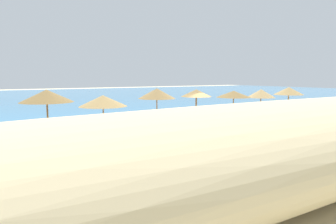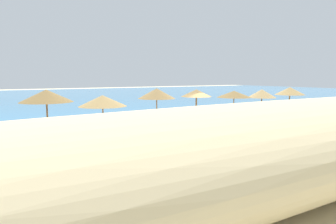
{
  "view_description": "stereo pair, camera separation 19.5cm",
  "coord_description": "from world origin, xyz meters",
  "px_view_note": "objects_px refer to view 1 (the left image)",
  "views": [
    {
      "loc": [
        -11.65,
        -14.05,
        3.53
      ],
      "look_at": [
        -1.14,
        2.41,
        1.24
      ],
      "focal_mm": 32.46,
      "sensor_mm": 36.0,
      "label": 1
    },
    {
      "loc": [
        -11.48,
        -14.15,
        3.53
      ],
      "look_at": [
        -1.14,
        2.41,
        1.24
      ],
      "focal_mm": 32.46,
      "sensor_mm": 36.0,
      "label": 2
    }
  ],
  "objects_px": {
    "beach_umbrella_0": "(47,96)",
    "beach_umbrella_1": "(103,101)",
    "beach_umbrella_2": "(157,94)",
    "beach_umbrella_5": "(261,93)",
    "beach_umbrella_6": "(289,91)",
    "wooden_signpost": "(90,144)",
    "beach_umbrella_4": "(234,94)",
    "lounge_chair_2": "(71,141)",
    "beach_ball": "(311,123)",
    "lounge_chair_1": "(301,115)",
    "cooler_box": "(135,139)",
    "lounge_chair_0": "(121,136)",
    "beach_umbrella_3": "(196,93)"
  },
  "relations": [
    {
      "from": "beach_umbrella_5",
      "to": "beach_umbrella_6",
      "type": "bearing_deg",
      "value": -0.22
    },
    {
      "from": "beach_umbrella_5",
      "to": "wooden_signpost",
      "type": "distance_m",
      "value": 15.7
    },
    {
      "from": "beach_umbrella_0",
      "to": "beach_umbrella_5",
      "type": "relative_size",
      "value": 1.12
    },
    {
      "from": "beach_umbrella_1",
      "to": "beach_umbrella_6",
      "type": "relative_size",
      "value": 1.0
    },
    {
      "from": "beach_umbrella_6",
      "to": "lounge_chair_1",
      "type": "bearing_deg",
      "value": -37.06
    },
    {
      "from": "beach_umbrella_2",
      "to": "lounge_chair_1",
      "type": "distance_m",
      "value": 13.66
    },
    {
      "from": "wooden_signpost",
      "to": "beach_umbrella_1",
      "type": "bearing_deg",
      "value": 67.87
    },
    {
      "from": "beach_umbrella_0",
      "to": "lounge_chair_1",
      "type": "xyz_separation_m",
      "value": [
        19.81,
        -1.11,
        -2.19
      ]
    },
    {
      "from": "beach_umbrella_6",
      "to": "beach_ball",
      "type": "height_order",
      "value": "beach_umbrella_6"
    },
    {
      "from": "lounge_chair_0",
      "to": "beach_umbrella_0",
      "type": "bearing_deg",
      "value": 70.3
    },
    {
      "from": "beach_umbrella_5",
      "to": "beach_umbrella_6",
      "type": "height_order",
      "value": "beach_umbrella_6"
    },
    {
      "from": "beach_umbrella_2",
      "to": "beach_umbrella_3",
      "type": "height_order",
      "value": "beach_umbrella_2"
    },
    {
      "from": "beach_umbrella_1",
      "to": "beach_umbrella_4",
      "type": "height_order",
      "value": "beach_umbrella_4"
    },
    {
      "from": "beach_umbrella_4",
      "to": "lounge_chair_1",
      "type": "distance_m",
      "value": 7.61
    },
    {
      "from": "beach_umbrella_0",
      "to": "beach_umbrella_1",
      "type": "xyz_separation_m",
      "value": [
        2.85,
        -0.37,
        -0.35
      ]
    },
    {
      "from": "lounge_chair_0",
      "to": "lounge_chair_1",
      "type": "relative_size",
      "value": 1.01
    },
    {
      "from": "beach_ball",
      "to": "lounge_chair_2",
      "type": "bearing_deg",
      "value": 173.57
    },
    {
      "from": "beach_umbrella_2",
      "to": "beach_umbrella_3",
      "type": "xyz_separation_m",
      "value": [
        2.82,
        -0.31,
        -0.05
      ]
    },
    {
      "from": "beach_umbrella_3",
      "to": "beach_umbrella_6",
      "type": "height_order",
      "value": "beach_umbrella_3"
    },
    {
      "from": "beach_umbrella_0",
      "to": "beach_umbrella_2",
      "type": "height_order",
      "value": "beach_umbrella_0"
    },
    {
      "from": "beach_umbrella_5",
      "to": "beach_umbrella_6",
      "type": "xyz_separation_m",
      "value": [
        3.37,
        -0.01,
        0.11
      ]
    },
    {
      "from": "beach_umbrella_4",
      "to": "lounge_chair_0",
      "type": "distance_m",
      "value": 9.48
    },
    {
      "from": "beach_umbrella_6",
      "to": "cooler_box",
      "type": "bearing_deg",
      "value": -174.22
    },
    {
      "from": "beach_umbrella_1",
      "to": "beach_umbrella_2",
      "type": "relative_size",
      "value": 0.94
    },
    {
      "from": "lounge_chair_2",
      "to": "beach_umbrella_4",
      "type": "bearing_deg",
      "value": -69.11
    },
    {
      "from": "beach_umbrella_2",
      "to": "beach_umbrella_6",
      "type": "xyz_separation_m",
      "value": [
        12.6,
        -0.19,
        -0.16
      ]
    },
    {
      "from": "beach_umbrella_5",
      "to": "beach_umbrella_4",
      "type": "bearing_deg",
      "value": -176.51
    },
    {
      "from": "beach_umbrella_2",
      "to": "lounge_chair_2",
      "type": "distance_m",
      "value": 6.13
    },
    {
      "from": "beach_umbrella_5",
      "to": "lounge_chair_1",
      "type": "relative_size",
      "value": 1.56
    },
    {
      "from": "beach_umbrella_4",
      "to": "lounge_chair_1",
      "type": "xyz_separation_m",
      "value": [
        7.34,
        -0.48,
        -1.92
      ]
    },
    {
      "from": "beach_umbrella_5",
      "to": "lounge_chair_2",
      "type": "bearing_deg",
      "value": -175.52
    },
    {
      "from": "beach_umbrella_6",
      "to": "lounge_chair_1",
      "type": "relative_size",
      "value": 1.62
    },
    {
      "from": "beach_umbrella_2",
      "to": "cooler_box",
      "type": "relative_size",
      "value": 5.56
    },
    {
      "from": "beach_umbrella_4",
      "to": "beach_umbrella_3",
      "type": "bearing_deg",
      "value": 178.92
    },
    {
      "from": "lounge_chair_2",
      "to": "cooler_box",
      "type": "xyz_separation_m",
      "value": [
        3.22,
        -0.37,
        -0.22
      ]
    },
    {
      "from": "beach_umbrella_1",
      "to": "beach_ball",
      "type": "relative_size",
      "value": 10.33
    },
    {
      "from": "beach_umbrella_2",
      "to": "beach_umbrella_1",
      "type": "bearing_deg",
      "value": -178.18
    },
    {
      "from": "lounge_chair_1",
      "to": "wooden_signpost",
      "type": "relative_size",
      "value": 1.08
    },
    {
      "from": "beach_umbrella_5",
      "to": "lounge_chair_0",
      "type": "relative_size",
      "value": 1.54
    },
    {
      "from": "beach_umbrella_6",
      "to": "wooden_signpost",
      "type": "height_order",
      "value": "beach_umbrella_6"
    },
    {
      "from": "cooler_box",
      "to": "beach_ball",
      "type": "bearing_deg",
      "value": -6.41
    },
    {
      "from": "beach_umbrella_4",
      "to": "beach_ball",
      "type": "distance_m",
      "value": 6.13
    },
    {
      "from": "beach_umbrella_4",
      "to": "beach_umbrella_5",
      "type": "distance_m",
      "value": 3.12
    },
    {
      "from": "beach_umbrella_5",
      "to": "beach_umbrella_6",
      "type": "distance_m",
      "value": 3.37
    },
    {
      "from": "beach_umbrella_6",
      "to": "cooler_box",
      "type": "xyz_separation_m",
      "value": [
        -15.0,
        -1.52,
        -2.12
      ]
    },
    {
      "from": "beach_umbrella_4",
      "to": "lounge_chair_2",
      "type": "bearing_deg",
      "value": -175.25
    },
    {
      "from": "beach_umbrella_2",
      "to": "wooden_signpost",
      "type": "height_order",
      "value": "beach_umbrella_2"
    },
    {
      "from": "lounge_chair_2",
      "to": "beach_ball",
      "type": "bearing_deg",
      "value": -80.28
    },
    {
      "from": "beach_umbrella_1",
      "to": "cooler_box",
      "type": "relative_size",
      "value": 5.24
    },
    {
      "from": "beach_umbrella_0",
      "to": "lounge_chair_2",
      "type": "distance_m",
      "value": 2.75
    }
  ]
}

